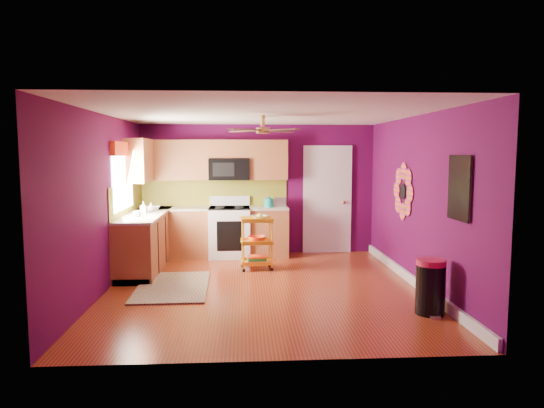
{
  "coord_description": "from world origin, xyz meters",
  "views": [
    {
      "loc": [
        -0.29,
        -6.88,
        1.95
      ],
      "look_at": [
        0.14,
        0.4,
        1.19
      ],
      "focal_mm": 32.0,
      "sensor_mm": 36.0,
      "label": 1
    }
  ],
  "objects": [
    {
      "name": "right_wall_art",
      "position": [
        2.23,
        -0.34,
        1.44
      ],
      "size": [
        0.04,
        2.74,
        1.04
      ],
      "color": "black",
      "rests_on": "ground"
    },
    {
      "name": "rolling_cart",
      "position": [
        -0.06,
        1.15,
        0.49
      ],
      "size": [
        0.55,
        0.41,
        0.95
      ],
      "color": "yellow",
      "rests_on": "ground"
    },
    {
      "name": "teal_kettle",
      "position": [
        0.19,
        2.17,
        1.02
      ],
      "size": [
        0.18,
        0.18,
        0.21
      ],
      "color": "#128C87",
      "rests_on": "lower_cabinets"
    },
    {
      "name": "electric_range",
      "position": [
        -0.55,
        2.17,
        0.48
      ],
      "size": [
        0.76,
        0.66,
        1.13
      ],
      "color": "white",
      "rests_on": "ground"
    },
    {
      "name": "ceiling_fan",
      "position": [
        0.0,
        0.2,
        2.29
      ],
      "size": [
        1.01,
        1.01,
        0.26
      ],
      "color": "#BF8C3F",
      "rests_on": "ground"
    },
    {
      "name": "counter_dish",
      "position": [
        -1.91,
        1.87,
        0.97
      ],
      "size": [
        0.25,
        0.25,
        0.06
      ],
      "primitive_type": "imported",
      "color": "white",
      "rests_on": "lower_cabinets"
    },
    {
      "name": "lower_cabinets",
      "position": [
        -1.35,
        1.82,
        0.43
      ],
      "size": [
        2.81,
        2.31,
        0.94
      ],
      "color": "brown",
      "rests_on": "ground"
    },
    {
      "name": "panel_door",
      "position": [
        1.35,
        2.47,
        1.02
      ],
      "size": [
        0.95,
        0.11,
        2.15
      ],
      "color": "white",
      "rests_on": "ground"
    },
    {
      "name": "soap_bottle_a",
      "position": [
        -1.97,
        1.34,
        1.04
      ],
      "size": [
        0.09,
        0.09,
        0.2
      ],
      "primitive_type": "imported",
      "color": "#EA3F72",
      "rests_on": "lower_cabinets"
    },
    {
      "name": "soap_bottle_b",
      "position": [
        -1.89,
        1.57,
        1.02
      ],
      "size": [
        0.12,
        0.12,
        0.16
      ],
      "primitive_type": "imported",
      "color": "white",
      "rests_on": "lower_cabinets"
    },
    {
      "name": "trash_can",
      "position": [
        1.97,
        -1.27,
        0.34
      ],
      "size": [
        0.41,
        0.42,
        0.67
      ],
      "color": "black",
      "rests_on": "ground"
    },
    {
      "name": "upper_cabinetry",
      "position": [
        -1.24,
        2.17,
        1.8
      ],
      "size": [
        2.8,
        2.3,
        1.26
      ],
      "color": "brown",
      "rests_on": "ground"
    },
    {
      "name": "shag_rug",
      "position": [
        -1.33,
        0.1,
        0.01
      ],
      "size": [
        1.05,
        1.68,
        0.02
      ],
      "primitive_type": "cube",
      "rotation": [
        0.0,
        0.0,
        0.02
      ],
      "color": "#331F11",
      "rests_on": "ground"
    },
    {
      "name": "room_envelope",
      "position": [
        0.03,
        0.0,
        1.63
      ],
      "size": [
        4.54,
        5.04,
        2.52
      ],
      "color": "#510941",
      "rests_on": "ground"
    },
    {
      "name": "toaster",
      "position": [
        0.4,
        2.23,
        1.03
      ],
      "size": [
        0.22,
        0.15,
        0.18
      ],
      "primitive_type": "cube",
      "color": "beige",
      "rests_on": "lower_cabinets"
    },
    {
      "name": "counter_cup",
      "position": [
        -1.98,
        0.88,
        0.99
      ],
      "size": [
        0.12,
        0.12,
        0.1
      ],
      "primitive_type": "imported",
      "color": "white",
      "rests_on": "lower_cabinets"
    },
    {
      "name": "left_window",
      "position": [
        -2.22,
        1.05,
        1.74
      ],
      "size": [
        0.08,
        1.35,
        1.08
      ],
      "color": "white",
      "rests_on": "ground"
    },
    {
      "name": "ground",
      "position": [
        0.0,
        0.0,
        0.0
      ],
      "size": [
        5.0,
        5.0,
        0.0
      ],
      "primitive_type": "plane",
      "color": "maroon",
      "rests_on": "ground"
    }
  ]
}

